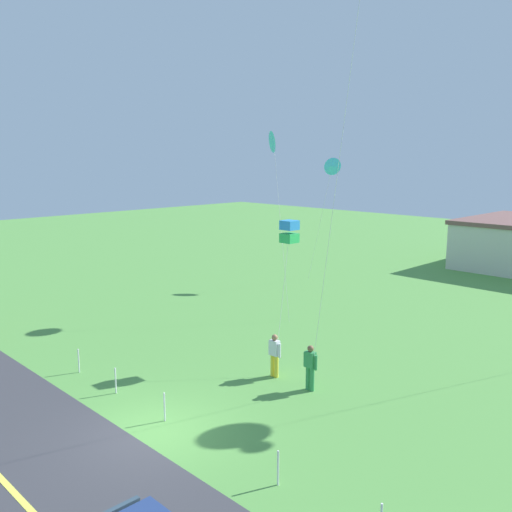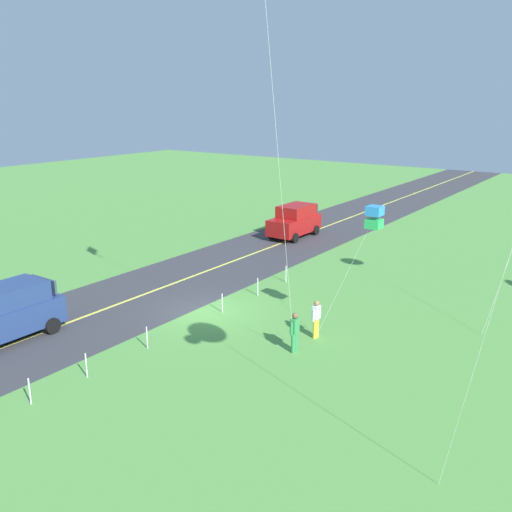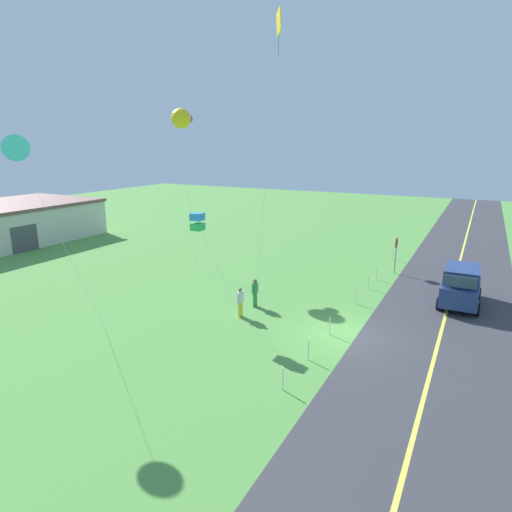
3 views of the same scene
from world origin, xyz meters
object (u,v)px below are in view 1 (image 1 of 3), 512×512
object	(u,v)px
person_adult_near	(310,366)
person_adult_companion	(275,354)
kite_pink_drift	(274,142)
kite_yellow_high	(332,166)
kite_blue_mid	(289,232)

from	to	relation	value
person_adult_near	person_adult_companion	world-z (taller)	same
person_adult_near	person_adult_companion	size ratio (longest dim) A/B	1.00
kite_pink_drift	kite_yellow_high	bearing A→B (deg)	103.51
person_adult_near	kite_yellow_high	size ratio (longest dim) A/B	0.20
person_adult_near	kite_blue_mid	xyz separation A→B (m)	(-2.65, 1.83, 4.19)
kite_yellow_high	person_adult_companion	bearing A→B (deg)	-59.19
person_adult_companion	kite_yellow_high	xyz separation A→B (m)	(-8.36, 14.01, 6.45)
person_adult_near	kite_yellow_high	distance (m)	18.40
kite_blue_mid	kite_yellow_high	xyz separation A→B (m)	(-7.37, 12.18, 2.26)
person_adult_near	kite_yellow_high	world-z (taller)	kite_yellow_high
kite_blue_mid	kite_pink_drift	bearing A→B (deg)	138.22
person_adult_companion	kite_yellow_high	distance (m)	17.55
kite_blue_mid	kite_yellow_high	size ratio (longest dim) A/B	0.70
kite_pink_drift	person_adult_near	bearing A→B (deg)	-39.65
person_adult_near	kite_blue_mid	bearing A→B (deg)	169.15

